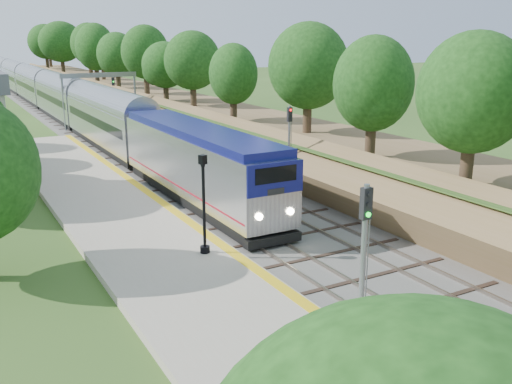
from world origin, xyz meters
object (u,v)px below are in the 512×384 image
signal_gantry (99,85)px  train (48,94)px  signal_platform (363,254)px  lamppost_far (204,210)px  signal_farside (289,140)px

signal_gantry → train: 19.38m
train → signal_platform: size_ratio=22.24×
train → lamppost_far: 60.66m
signal_gantry → train: (-2.47, 19.06, -2.49)m
signal_gantry → signal_farside: 33.70m
signal_farside → lamppost_far: bearing=-140.3°
signal_platform → signal_farside: size_ratio=0.98×
signal_farside → signal_gantry: bearing=96.4°
signal_platform → signal_farside: bearing=63.8°
lamppost_far → signal_platform: signal_platform is taller
lamppost_far → signal_farside: signal_farside is taller
lamppost_far → signal_platform: bearing=-86.9°
lamppost_far → signal_platform: (0.57, -10.48, 1.37)m
signal_gantry → lamppost_far: 42.00m
signal_farside → signal_platform: bearing=-116.2°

